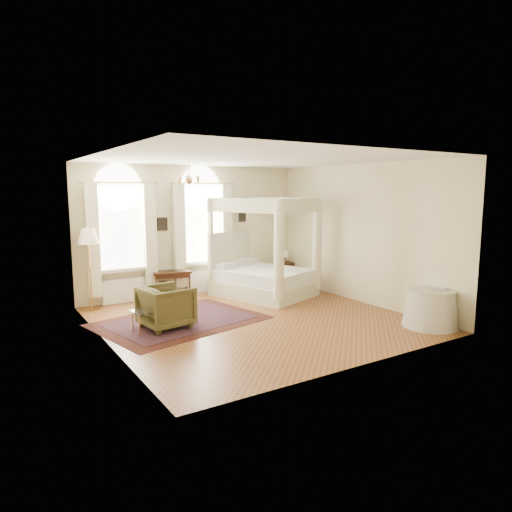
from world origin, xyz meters
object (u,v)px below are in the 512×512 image
Objects in this scene: canopy_bed at (264,274)px; armchair at (166,307)px; coffee_table at (149,312)px; side_table at (431,308)px; writing_desk at (172,275)px; stool at (160,286)px; floor_lamp at (88,240)px; nightstand at (284,273)px.

canopy_bed is 3.01× the size of armchair.
side_table is (4.83, -2.65, -0.02)m from coffee_table.
coffee_table is (-1.38, -2.30, -0.22)m from writing_desk.
writing_desk reaches higher than stool.
canopy_bed is 2.62m from stool.
side_table is at bearing -42.17° from floor_lamp.
nightstand is 0.61× the size of writing_desk.
stool is at bearing 160.54° from canopy_bed.
coffee_table is 0.35× the size of floor_lamp.
canopy_bed reaches higher than stool.
floor_lamp is at bearing 104.27° from coffee_table.
stool is at bearing -0.06° from floor_lamp.
nightstand reaches higher than stool.
canopy_bed is 2.73× the size of writing_desk.
floor_lamp is at bearing 137.83° from side_table.
coffee_table is (-0.37, -0.08, -0.04)m from armchair.
canopy_bed is 2.34m from writing_desk.
floor_lamp is at bearing -179.35° from nightstand.
stool is at bearing -179.05° from nightstand.
armchair is 0.50× the size of floor_lamp.
side_table reaches higher than stool.
armchair is at bearing -114.32° from writing_desk.
side_table is at bearing -90.00° from nightstand.
canopy_bed is 3.41m from armchair.
nightstand is at bearing 35.41° from canopy_bed.
nightstand is 0.34× the size of floor_lamp.
floor_lamp is (-4.09, 0.87, 1.02)m from canopy_bed.
canopy_bed reaches higher than side_table.
stool is 0.69× the size of coffee_table.
floor_lamp reaches higher than coffee_table.
floor_lamp reaches higher than armchair.
writing_desk is 1.10× the size of armchair.
side_table is at bearing -52.37° from stool.
stool is (-0.32, -0.06, -0.23)m from writing_desk.
side_table is (1.31, -4.02, -0.20)m from canopy_bed.
canopy_bed reaches higher than floor_lamp.
writing_desk is 2.69m from coffee_table.
writing_desk reaches higher than nightstand.
canopy_bed is 2.54× the size of side_table.
floor_lamp is (-0.94, 2.16, 1.17)m from armchair.
armchair reaches higher than coffee_table.
side_table is at bearing -55.12° from writing_desk.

